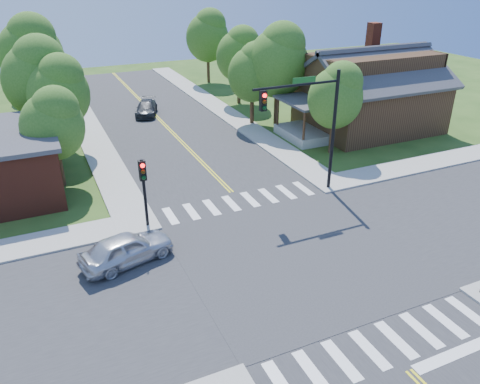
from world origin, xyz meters
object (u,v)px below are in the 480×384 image
signal_mast_ne (310,115)px  house_ne (370,88)px  car_dgrey (146,109)px  signal_pole_nw (144,181)px  car_silver (127,249)px

signal_mast_ne → house_ne: 14.23m
house_ne → car_dgrey: house_ne is taller
signal_pole_nw → car_dgrey: size_ratio=0.83×
car_dgrey → signal_pole_nw: bearing=-84.2°
signal_mast_ne → car_dgrey: 20.77m
car_silver → house_ne: bearing=-77.7°
signal_pole_nw → car_dgrey: 20.54m
house_ne → car_dgrey: size_ratio=2.86×
car_dgrey → car_silver: bearing=-86.5°
signal_mast_ne → car_dgrey: signal_mast_ne is taller
signal_pole_nw → house_ne: (20.71, 8.66, 0.67)m
signal_pole_nw → house_ne: size_ratio=0.29×
house_ne → car_silver: bearing=-152.9°
car_silver → car_dgrey: (6.60, 22.62, -0.11)m
signal_pole_nw → car_dgrey: signal_pole_nw is taller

